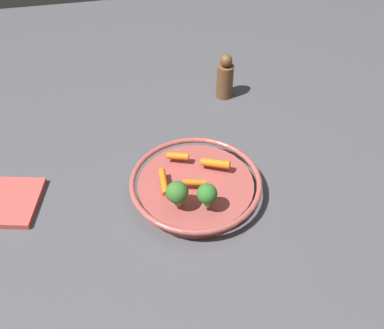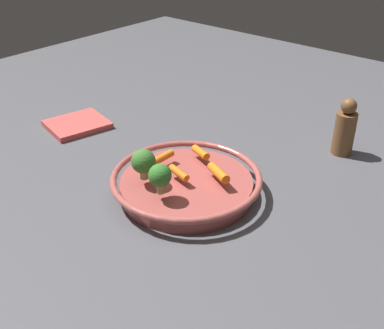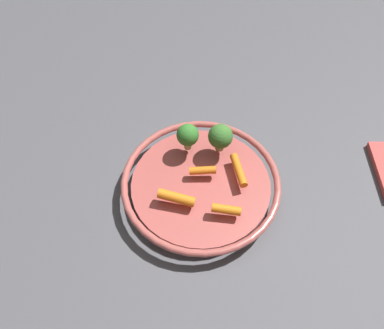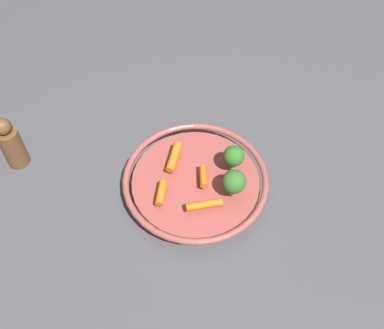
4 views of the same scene
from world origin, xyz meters
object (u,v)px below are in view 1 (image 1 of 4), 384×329
object	(u,v)px
pepper_mill	(225,78)
dish_towel	(11,202)
baby_carrot_near_rim	(178,156)
broccoli_floret_small	(177,193)
serving_bowl	(196,186)
baby_carrot_back	(164,181)
broccoli_floret_mid	(207,194)
baby_carrot_right	(215,163)
baby_carrot_left	(194,182)

from	to	relation	value
pepper_mill	dish_towel	distance (m)	0.65
baby_carrot_near_rim	broccoli_floret_small	bearing A→B (deg)	-10.49
broccoli_floret_small	serving_bowl	bearing A→B (deg)	140.25
baby_carrot_back	broccoli_floret_mid	size ratio (longest dim) A/B	1.20
baby_carrot_near_rim	pepper_mill	bearing A→B (deg)	146.92
serving_bowl	baby_carrot_back	xyz separation A→B (m)	(-0.00, -0.07, 0.03)
pepper_mill	baby_carrot_back	bearing A→B (deg)	-32.71
baby_carrot_near_rim	broccoli_floret_mid	distance (m)	0.16
baby_carrot_back	pepper_mill	size ratio (longest dim) A/B	0.53
broccoli_floret_mid	baby_carrot_right	bearing A→B (deg)	157.92
baby_carrot_back	baby_carrot_near_rim	distance (m)	0.09
serving_bowl	broccoli_floret_mid	distance (m)	0.10
serving_bowl	pepper_mill	size ratio (longest dim) A/B	2.23
baby_carrot_left	pepper_mill	xyz separation A→B (m)	(-0.37, 0.16, 0.01)
baby_carrot_right	dish_towel	distance (m)	0.46
baby_carrot_near_rim	baby_carrot_right	xyz separation A→B (m)	(0.04, 0.08, 0.00)
baby_carrot_right	broccoli_floret_small	world-z (taller)	broccoli_floret_small
broccoli_floret_small	pepper_mill	world-z (taller)	pepper_mill
baby_carrot_right	dish_towel	xyz separation A→B (m)	(-0.02, -0.46, -0.05)
broccoli_floret_mid	pepper_mill	world-z (taller)	pepper_mill
baby_carrot_back	pepper_mill	xyz separation A→B (m)	(-0.36, 0.23, 0.01)
baby_carrot_back	baby_carrot_near_rim	size ratio (longest dim) A/B	1.39
dish_towel	baby_carrot_right	bearing A→B (deg)	88.05
baby_carrot_right	baby_carrot_near_rim	bearing A→B (deg)	-117.79
serving_bowl	broccoli_floret_small	bearing A→B (deg)	-39.75
broccoli_floret_mid	broccoli_floret_small	xyz separation A→B (m)	(-0.02, -0.06, -0.00)
baby_carrot_right	broccoli_floret_mid	bearing A→B (deg)	-22.08
serving_bowl	baby_carrot_right	world-z (taller)	baby_carrot_right
baby_carrot_back	broccoli_floret_mid	bearing A→B (deg)	44.41
serving_bowl	dish_towel	size ratio (longest dim) A/B	2.10
baby_carrot_right	broccoli_floret_mid	world-z (taller)	broccoli_floret_mid
dish_towel	broccoli_floret_mid	bearing A→B (deg)	72.92
baby_carrot_left	baby_carrot_near_rim	xyz separation A→B (m)	(-0.09, -0.02, 0.00)
baby_carrot_left	baby_carrot_back	bearing A→B (deg)	-103.33
baby_carrot_right	pepper_mill	xyz separation A→B (m)	(-0.32, 0.10, 0.01)
broccoli_floret_mid	broccoli_floret_small	bearing A→B (deg)	-105.61
broccoli_floret_mid	baby_carrot_left	bearing A→B (deg)	-168.13
broccoli_floret_mid	dish_towel	distance (m)	0.44
serving_bowl	pepper_mill	xyz separation A→B (m)	(-0.36, 0.16, 0.04)
broccoli_floret_mid	dish_towel	world-z (taller)	broccoli_floret_mid
broccoli_floret_small	broccoli_floret_mid	bearing A→B (deg)	74.39
broccoli_floret_small	dish_towel	bearing A→B (deg)	-107.32
baby_carrot_near_rim	broccoli_floret_mid	xyz separation A→B (m)	(0.15, 0.03, 0.03)
baby_carrot_back	dish_towel	world-z (taller)	baby_carrot_back
baby_carrot_left	baby_carrot_near_rim	world-z (taller)	baby_carrot_near_rim
baby_carrot_right	dish_towel	world-z (taller)	baby_carrot_right
baby_carrot_right	broccoli_floret_small	distance (m)	0.14
serving_bowl	dish_towel	distance (m)	0.41
serving_bowl	dish_towel	world-z (taller)	serving_bowl
serving_bowl	pepper_mill	bearing A→B (deg)	156.24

